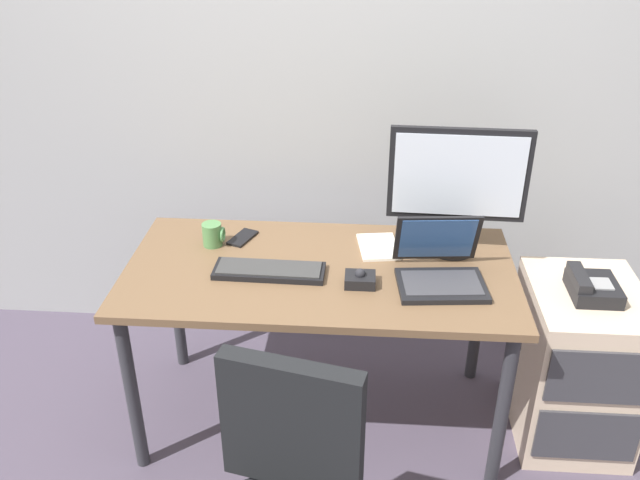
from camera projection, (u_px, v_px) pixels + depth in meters
name	position (u px, v px, depth m)	size (l,w,h in m)	color
ground_plane	(320.00, 415.00, 2.87)	(8.00, 8.00, 0.00)	#4B4152
back_wall	(332.00, 45.00, 2.83)	(6.00, 0.10, 2.80)	#A1A3A4
desk	(320.00, 286.00, 2.56)	(1.47, 0.74, 0.73)	brown
file_cabinet	(575.00, 363.00, 2.66)	(0.42, 0.53, 0.66)	beige
desk_phone	(592.00, 288.00, 2.47)	(0.17, 0.20, 0.09)	black
monitor_main	(458.00, 182.00, 2.50)	(0.52, 0.18, 0.50)	#262628
keyboard	(269.00, 270.00, 2.48)	(0.41, 0.14, 0.03)	black
laptop	(440.00, 268.00, 2.42)	(0.34, 0.32, 0.23)	black
trackball_mouse	(360.00, 279.00, 2.41)	(0.11, 0.09, 0.07)	black
coffee_mug	(213.00, 235.00, 2.66)	(0.09, 0.08, 0.09)	#4F8249
paper_notepad	(378.00, 247.00, 2.65)	(0.15, 0.21, 0.01)	white
cell_phone	(243.00, 238.00, 2.72)	(0.07, 0.14, 0.01)	black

